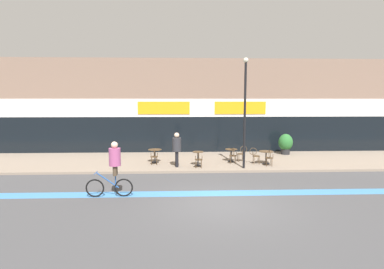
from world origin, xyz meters
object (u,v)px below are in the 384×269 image
(lamp_post, at_px, (245,106))
(bistro_table_3, at_px, (266,155))
(planter_pot, at_px, (286,143))
(cafe_chair_1_near, at_px, (199,158))
(bistro_table_1, at_px, (198,156))
(cafe_chair_2_side, at_px, (242,152))
(cafe_chair_3_side, at_px, (255,155))
(pedestrian_near_end, at_px, (177,147))
(bistro_table_0, at_px, (155,153))
(cafe_chair_0_near, at_px, (154,155))
(cafe_chair_2_near, at_px, (233,154))
(bistro_table_2, at_px, (231,153))
(cyclist_0, at_px, (113,165))
(cafe_chair_3_near, at_px, (269,157))

(lamp_post, bearing_deg, bistro_table_3, 34.80)
(planter_pot, bearing_deg, cafe_chair_1_near, -147.39)
(bistro_table_1, relative_size, cafe_chair_2_side, 0.84)
(bistro_table_1, relative_size, bistro_table_3, 0.96)
(cafe_chair_3_side, bearing_deg, bistro_table_1, -172.14)
(lamp_post, xyz_separation_m, pedestrian_near_end, (-3.49, 0.45, -2.14))
(bistro_table_1, xyz_separation_m, lamp_post, (2.35, -0.71, 2.69))
(bistro_table_0, distance_m, cafe_chair_0_near, 0.63)
(cafe_chair_2_near, height_order, cafe_chair_3_side, same)
(bistro_table_2, bearing_deg, cafe_chair_1_near, -140.34)
(cafe_chair_2_side, height_order, planter_pot, planter_pot)
(lamp_post, xyz_separation_m, cyclist_0, (-5.81, -4.06, -2.13))
(cafe_chair_1_near, bearing_deg, cafe_chair_3_side, -71.97)
(cafe_chair_3_side, bearing_deg, cafe_chair_0_near, -177.41)
(cafe_chair_1_near, height_order, planter_pot, planter_pot)
(cafe_chair_2_side, height_order, cafe_chair_3_side, same)
(bistro_table_0, relative_size, cafe_chair_0_near, 0.84)
(bistro_table_3, bearing_deg, cafe_chair_2_near, 177.44)
(bistro_table_0, relative_size, bistro_table_2, 1.06)
(bistro_table_0, xyz_separation_m, bistro_table_3, (6.20, -0.60, -0.03))
(bistro_table_0, xyz_separation_m, cafe_chair_3_near, (6.19, -1.22, -0.02))
(cafe_chair_2_near, distance_m, cafe_chair_3_side, 1.21)
(planter_pot, xyz_separation_m, cyclist_0, (-9.37, -7.92, 0.38))
(bistro_table_3, distance_m, cafe_chair_3_side, 0.63)
(cafe_chair_0_near, relative_size, pedestrian_near_end, 0.49)
(cafe_chair_1_near, xyz_separation_m, cafe_chair_2_side, (2.60, 1.65, 0.00))
(bistro_table_3, xyz_separation_m, cafe_chair_2_near, (-1.83, 0.08, 0.01))
(bistro_table_1, xyz_separation_m, cafe_chair_3_near, (3.80, -0.32, -0.01))
(cafe_chair_2_near, height_order, cafe_chair_2_side, same)
(bistro_table_0, height_order, pedestrian_near_end, pedestrian_near_end)
(bistro_table_0, xyz_separation_m, bistro_table_1, (2.39, -0.91, -0.01))
(bistro_table_2, height_order, lamp_post, lamp_post)
(bistro_table_2, bearing_deg, cafe_chair_2_side, 0.66)
(bistro_table_1, bearing_deg, bistro_table_0, 159.27)
(planter_pot, relative_size, pedestrian_near_end, 0.73)
(cafe_chair_2_near, bearing_deg, cafe_chair_2_side, -44.39)
(bistro_table_2, distance_m, cafe_chair_3_near, 2.26)
(bistro_table_1, bearing_deg, cafe_chair_1_near, -90.20)
(cafe_chair_3_near, bearing_deg, bistro_table_2, 58.40)
(planter_pot, xyz_separation_m, pedestrian_near_end, (-7.05, -3.41, 0.37))
(cafe_chair_0_near, xyz_separation_m, cafe_chair_3_near, (6.18, -0.60, 0.00))
(cafe_chair_3_near, distance_m, cyclist_0, 8.54)
(lamp_post, bearing_deg, bistro_table_2, 102.10)
(cafe_chair_0_near, xyz_separation_m, pedestrian_near_end, (1.24, -0.54, 0.56))
(cafe_chair_3_near, distance_m, pedestrian_near_end, 4.97)
(bistro_table_3, distance_m, planter_pot, 3.54)
(bistro_table_3, relative_size, pedestrian_near_end, 0.43)
(cafe_chair_1_near, bearing_deg, bistro_table_1, 1.43)
(bistro_table_0, bearing_deg, cafe_chair_2_side, 1.33)
(cafe_chair_0_near, bearing_deg, cyclist_0, 160.00)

